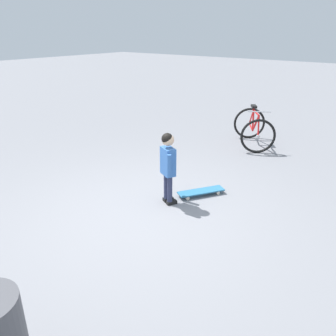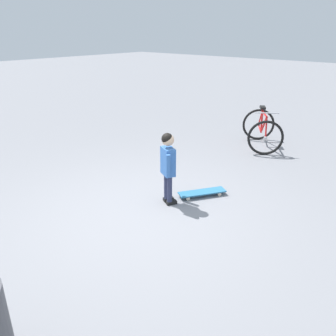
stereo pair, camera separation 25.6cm
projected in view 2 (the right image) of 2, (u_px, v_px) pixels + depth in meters
ground_plane at (140, 215)px, 4.66m from camera, size 50.00×50.00×0.00m
child_person at (168, 161)px, 4.74m from camera, size 0.34×0.28×1.06m
skateboard at (202, 192)px, 5.16m from camera, size 0.72×0.55×0.07m
bicycle_near at (262, 130)px, 7.20m from camera, size 1.28×1.19×0.85m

